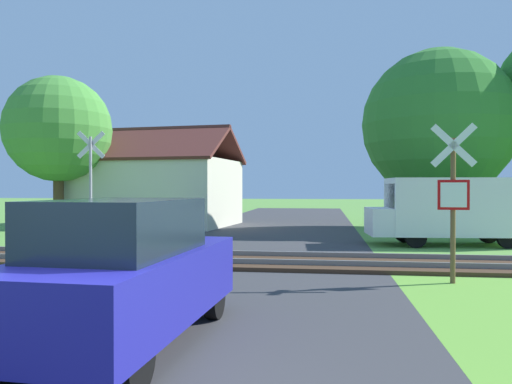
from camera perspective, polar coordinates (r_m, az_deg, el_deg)
name	(u,v)px	position (r m, az deg, el deg)	size (l,w,h in m)	color
road_asphalt	(145,332)	(7.01, -12.58, -15.39)	(7.58, 80.00, 0.01)	#38383A
rail_track	(231,261)	(12.84, -2.85, -7.83)	(60.00, 2.60, 0.22)	#422D1E
stop_sign_near	(453,195)	(10.69, 21.61, -0.32)	(0.87, 0.18, 3.20)	brown
crossing_sign_far	(91,181)	(16.50, -18.37, 1.21)	(0.87, 0.20, 3.71)	#9E9EA5
house	(156,190)	(25.92, -11.39, 0.24)	(8.58, 6.85, 5.02)	beige
tree_left	(58,130)	(24.90, -21.66, 6.66)	(4.86, 4.86, 7.05)	#513823
tree_right	(438,125)	(24.44, 20.10, 7.25)	(6.85, 6.85, 8.23)	#513823
mail_truck	(448,208)	(17.75, 21.11, -1.73)	(5.02, 2.20, 2.24)	white
parked_car	(127,272)	(6.31, -14.55, -8.87)	(1.86, 4.09, 1.78)	navy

